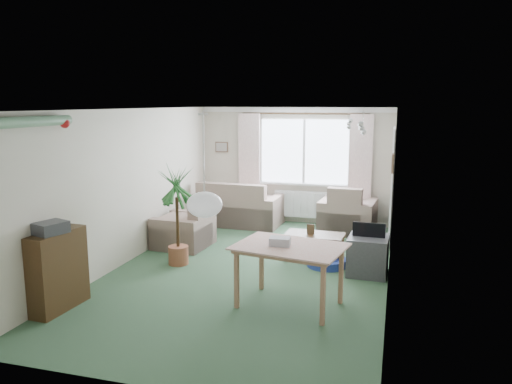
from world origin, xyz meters
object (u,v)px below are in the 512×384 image
(armchair_corner, at_px, (348,209))
(dining_table, at_px, (289,277))
(armchair_left, at_px, (183,224))
(coffee_table, at_px, (314,247))
(tv_cube, at_px, (368,255))
(pet_bed, at_px, (327,262))
(sofa, at_px, (237,202))
(bookshelf, at_px, (58,271))
(houseplant, at_px, (177,216))

(armchair_corner, bearing_deg, dining_table, 89.33)
(armchair_corner, distance_m, dining_table, 3.87)
(armchair_left, bearing_deg, coffee_table, 90.98)
(armchair_left, height_order, coffee_table, armchair_left)
(armchair_corner, xyz_separation_m, dining_table, (-0.34, -3.85, -0.09))
(armchair_left, xyz_separation_m, tv_cube, (3.20, -0.58, -0.13))
(pet_bed, bearing_deg, sofa, 134.33)
(sofa, distance_m, pet_bed, 3.14)
(dining_table, bearing_deg, bookshelf, -162.09)
(dining_table, height_order, pet_bed, dining_table)
(tv_cube, distance_m, pet_bed, 0.69)
(sofa, relative_size, pet_bed, 2.96)
(armchair_left, height_order, houseplant, houseplant)
(coffee_table, relative_size, pet_bed, 1.53)
(sofa, bearing_deg, coffee_table, 136.57)
(houseplant, bearing_deg, armchair_corner, 49.47)
(bookshelf, distance_m, dining_table, 2.81)
(coffee_table, distance_m, pet_bed, 0.40)
(armchair_corner, height_order, bookshelf, bookshelf)
(houseplant, bearing_deg, sofa, 88.53)
(armchair_left, relative_size, houseplant, 0.59)
(houseplant, distance_m, dining_table, 2.33)
(coffee_table, distance_m, tv_cube, 0.99)
(armchair_left, bearing_deg, armchair_corner, 127.87)
(armchair_left, bearing_deg, dining_table, 52.60)
(armchair_corner, xyz_separation_m, pet_bed, (-0.10, -2.20, -0.40))
(armchair_left, relative_size, bookshelf, 0.93)
(bookshelf, xyz_separation_m, pet_bed, (2.92, 2.51, -0.43))
(pet_bed, bearing_deg, armchair_corner, 87.50)
(sofa, xyz_separation_m, dining_table, (1.93, -3.88, -0.08))
(tv_cube, relative_size, pet_bed, 1.02)
(armchair_corner, relative_size, coffee_table, 1.11)
(sofa, distance_m, tv_cube, 3.70)
(sofa, xyz_separation_m, bookshelf, (-0.74, -4.74, 0.04))
(tv_cube, bearing_deg, bookshelf, -144.34)
(bookshelf, bearing_deg, sofa, 84.50)
(armchair_left, distance_m, pet_bed, 2.63)
(coffee_table, xyz_separation_m, tv_cube, (0.87, -0.47, 0.07))
(armchair_left, distance_m, bookshelf, 2.93)
(pet_bed, bearing_deg, coffee_table, 130.98)
(armchair_corner, bearing_deg, sofa, 3.70)
(tv_cube, bearing_deg, sofa, 141.59)
(sofa, bearing_deg, armchair_left, 79.44)
(sofa, height_order, armchair_left, sofa)
(sofa, relative_size, bookshelf, 1.85)
(armchair_corner, relative_size, tv_cube, 1.67)
(armchair_left, bearing_deg, pet_bed, 85.04)
(sofa, xyz_separation_m, pet_bed, (2.18, -2.23, -0.39))
(coffee_table, relative_size, bookshelf, 0.96)
(coffee_table, xyz_separation_m, pet_bed, (0.25, -0.28, -0.15))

